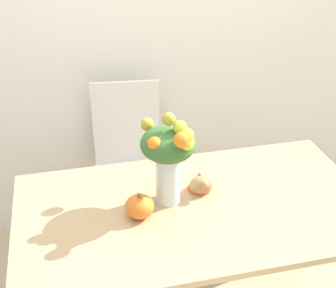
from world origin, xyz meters
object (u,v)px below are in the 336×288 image
object	(u,v)px
flower_vase	(168,155)
pumpkin	(139,206)
turkey_figurine	(200,182)
dining_chair_near_window	(129,167)

from	to	relation	value
flower_vase	pumpkin	world-z (taller)	flower_vase
flower_vase	pumpkin	bearing A→B (deg)	-152.32
turkey_figurine	dining_chair_near_window	size ratio (longest dim) A/B	0.15
turkey_figurine	dining_chair_near_window	world-z (taller)	dining_chair_near_window
pumpkin	dining_chair_near_window	distance (m)	0.87
pumpkin	dining_chair_near_window	bearing A→B (deg)	84.75
dining_chair_near_window	flower_vase	bearing A→B (deg)	-78.37
pumpkin	dining_chair_near_window	xyz separation A→B (m)	(0.07, 0.81, -0.31)
flower_vase	dining_chair_near_window	world-z (taller)	flower_vase
pumpkin	turkey_figurine	world-z (taller)	pumpkin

